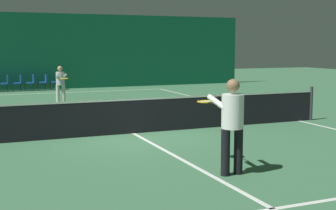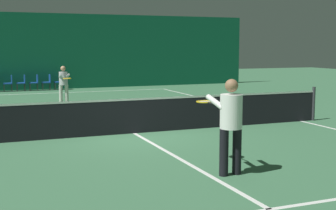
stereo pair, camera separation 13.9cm
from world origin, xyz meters
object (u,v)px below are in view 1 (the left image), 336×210
(courtside_chair_6, at_px, (56,81))
(player_near, at_px, (231,119))
(courtside_chair_3, at_px, (18,82))
(courtside_chair_4, at_px, (31,82))
(courtside_chair_5, at_px, (44,81))
(tennis_net, at_px, (133,115))
(courtside_chair_2, at_px, (5,82))
(player_far, at_px, (61,82))

(courtside_chair_6, bearing_deg, player_near, 0.70)
(player_near, xyz_separation_m, courtside_chair_3, (-2.16, 18.13, -0.54))
(courtside_chair_4, bearing_deg, player_near, 4.78)
(courtside_chair_5, xyz_separation_m, courtside_chair_6, (0.65, 0.00, 0.00))
(tennis_net, bearing_deg, courtside_chair_3, 97.49)
(tennis_net, bearing_deg, courtside_chair_4, 94.79)
(player_near, bearing_deg, courtside_chair_5, 0.92)
(tennis_net, distance_m, courtside_chair_6, 13.60)
(courtside_chair_2, bearing_deg, player_far, 16.37)
(courtside_chair_2, height_order, courtside_chair_5, same)
(courtside_chair_3, bearing_deg, courtside_chair_6, 90.00)
(tennis_net, relative_size, courtside_chair_5, 14.29)
(tennis_net, xyz_separation_m, player_near, (0.38, -4.54, 0.52))
(tennis_net, relative_size, player_far, 7.83)
(courtside_chair_5, distance_m, courtside_chair_6, 0.65)
(courtside_chair_3, xyz_separation_m, courtside_chair_4, (0.65, 0.00, 0.00))
(courtside_chair_2, relative_size, courtside_chair_6, 1.00)
(courtside_chair_3, bearing_deg, courtside_chair_2, -90.00)
(courtside_chair_5, bearing_deg, courtside_chair_4, -90.00)
(courtside_chair_6, bearing_deg, tennis_net, -0.65)
(tennis_net, bearing_deg, player_far, 94.88)
(courtside_chair_3, height_order, courtside_chair_6, same)
(tennis_net, bearing_deg, courtside_chair_6, 89.35)
(player_near, distance_m, courtside_chair_3, 18.27)
(player_near, bearing_deg, tennis_net, 2.91)
(player_near, relative_size, courtside_chair_2, 2.10)
(courtside_chair_3, distance_m, courtside_chair_4, 0.65)
(courtside_chair_4, bearing_deg, tennis_net, 4.79)
(player_near, height_order, courtside_chair_5, player_near)
(tennis_net, distance_m, courtside_chair_5, 13.60)
(tennis_net, bearing_deg, player_near, -85.27)
(player_far, bearing_deg, courtside_chair_4, -174.88)
(courtside_chair_4, bearing_deg, courtside_chair_2, -90.00)
(courtside_chair_3, bearing_deg, player_far, 10.64)
(player_far, distance_m, courtside_chair_3, 6.23)
(courtside_chair_3, bearing_deg, courtside_chair_4, 90.00)
(player_near, relative_size, courtside_chair_3, 2.10)
(player_far, distance_m, courtside_chair_6, 6.18)
(tennis_net, height_order, courtside_chair_6, tennis_net)
(courtside_chair_4, relative_size, courtside_chair_5, 1.00)
(player_far, bearing_deg, player_near, 5.26)
(tennis_net, relative_size, player_near, 6.80)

